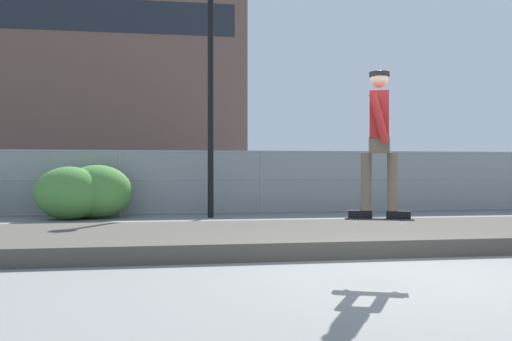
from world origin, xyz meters
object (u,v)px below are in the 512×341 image
Objects in this scene: parked_car_near at (128,184)px; shrub_right at (97,192)px; street_lamp at (211,65)px; shrub_center at (70,193)px; skater at (379,134)px; skateboard at (379,219)px.

shrub_right is (-0.66, -2.96, -0.13)m from parked_car_near.
shrub_center is at bearing -179.88° from street_lamp.
shrub_center is 0.72m from shrub_right.
parked_car_near is at bearing 68.04° from shrub_center.
skater is at bearing -82.50° from street_lamp.
skater is 10.35m from shrub_center.
skater is (-0.00, 0.00, 1.01)m from skateboard.
parked_car_near reaches higher than skateboard.
skateboard is at bearing -61.88° from shrub_center.
skater is at bearing -65.91° from shrub_right.
parked_car_near is 3.52m from shrub_center.
street_lamp is 5.18m from parked_car_near.
parked_car_near is at bearing 77.48° from shrub_right.
skateboard is at bearing -82.50° from street_lamp.
skater reaches higher than shrub_center.
street_lamp is 5.01m from shrub_center.
street_lamp reaches higher than parked_car_near.
skater is at bearing -61.88° from shrub_center.
parked_car_near is 2.41× the size of shrub_right.
shrub_center is (-3.66, -0.01, -3.43)m from street_lamp.
parked_car_near is (-2.34, 3.26, -3.28)m from street_lamp.
skater is 0.27× the size of street_lamp.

